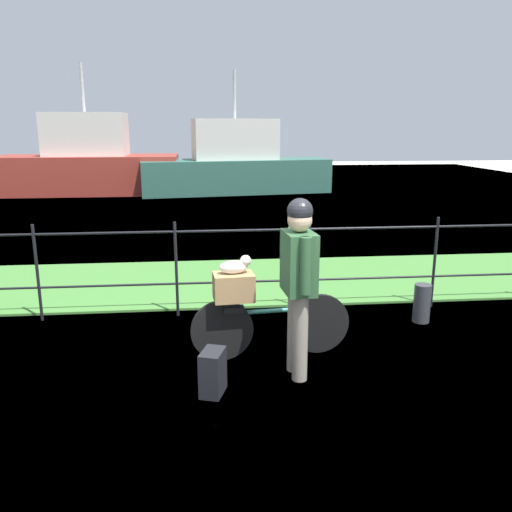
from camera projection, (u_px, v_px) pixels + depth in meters
ground_plane at (262, 397)px, 4.53m from camera, size 60.00×60.00×0.00m
grass_strip at (237, 281)px, 7.87m from camera, size 27.00×2.40×0.03m
harbor_water at (219, 202)px, 16.12m from camera, size 30.00×30.00×0.00m
iron_fence at (243, 261)px, 6.38m from camera, size 18.04×0.04×1.18m
bicycle_main at (270, 325)px, 5.25m from camera, size 1.63×0.22×0.63m
wooden_crate at (234, 287)px, 5.09m from camera, size 0.41×0.31×0.27m
terrier_dog at (236, 266)px, 5.04m from camera, size 0.32×0.16×0.18m
cyclist_person at (299, 273)px, 4.69m from camera, size 0.29×0.54×1.68m
backpack_on_paving at (213, 372)px, 4.54m from camera, size 0.26×0.32×0.40m
mooring_bollard at (422, 303)px, 6.21m from camera, size 0.20×0.20×0.47m
moored_boat_near at (235, 166)px, 18.12m from camera, size 6.72×2.75×4.13m
moored_boat_mid at (88, 164)px, 17.99m from camera, size 6.14×2.40×4.33m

